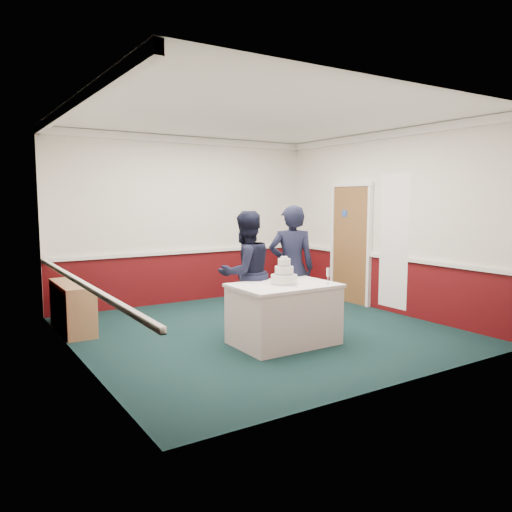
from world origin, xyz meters
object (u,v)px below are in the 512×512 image
sideboard (73,307)px  wedding_cake (284,276)px  cake_table (284,313)px  person_woman (292,268)px  champagne_flute (328,273)px  person_man (246,273)px  cake_knife (291,286)px

sideboard → wedding_cake: 3.09m
cake_table → person_woman: 0.91m
sideboard → champagne_flute: champagne_flute is taller
wedding_cake → person_man: person_man is taller
cake_knife → person_woman: 0.94m
person_woman → person_man: bearing=23.0°
sideboard → cake_knife: (2.15, -2.32, 0.44)m
champagne_flute → wedding_cake: bearing=150.8°
person_man → person_woman: (0.72, -0.10, 0.04)m
sideboard → person_man: person_man is taller
cake_table → wedding_cake: bearing=90.0°
champagne_flute → person_man: bearing=126.4°
champagne_flute → person_woman: 0.83m
cake_table → champagne_flute: champagne_flute is taller
cake_table → person_man: bearing=106.0°
person_woman → champagne_flute: bearing=118.8°
person_man → wedding_cake: bearing=102.5°
cake_table → person_man: size_ratio=0.77×
sideboard → cake_table: cake_table is taller
sideboard → wedding_cake: (2.18, -2.12, 0.55)m
sideboard → person_woman: size_ratio=0.67×
champagne_flute → person_woman: bearing=88.0°
sideboard → champagne_flute: (2.68, -2.40, 0.58)m
cake_table → wedding_cake: 0.50m
person_man → person_woman: person_woman is taller
wedding_cake → cake_knife: size_ratio=1.65×
person_woman → cake_table: bearing=77.1°
cake_knife → person_man: person_man is taller
sideboard → cake_table: (2.18, -2.12, 0.05)m
wedding_cake → cake_knife: wedding_cake is taller
wedding_cake → cake_knife: bearing=-98.5°
cake_table → sideboard: bearing=135.8°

